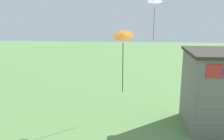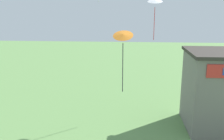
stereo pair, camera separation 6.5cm
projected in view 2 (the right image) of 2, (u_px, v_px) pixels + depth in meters
kite_white_delta at (155, 2)px, 21.25m from camera, size 1.39×1.37×3.56m
kite_orange_delta at (123, 37)px, 14.08m from camera, size 1.26×1.20×3.65m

